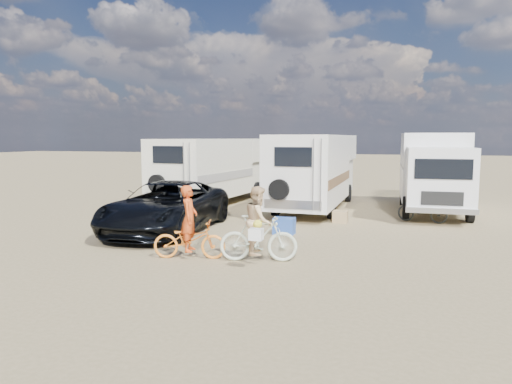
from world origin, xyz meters
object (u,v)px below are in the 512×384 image
(bike_man, at_px, (190,240))
(bike_woman, at_px, (258,238))
(dark_suv, at_px, (166,207))
(bike_parked, at_px, (422,210))
(rider_man, at_px, (189,226))
(rv_left, at_px, (215,171))
(crate, at_px, (340,217))
(cooler, at_px, (284,226))
(box_truck, at_px, (434,173))
(rider_woman, at_px, (258,228))
(rv_main, at_px, (316,172))

(bike_man, distance_m, bike_woman, 1.62)
(dark_suv, distance_m, bike_parked, 8.36)
(bike_parked, bearing_deg, dark_suv, 132.25)
(rider_man, distance_m, bike_parked, 8.54)
(rv_left, distance_m, crate, 6.67)
(rv_left, distance_m, bike_man, 9.50)
(rv_left, height_order, bike_man, rv_left)
(bike_woman, xyz_separation_m, cooler, (-0.18, 3.14, -0.29))
(crate, bearing_deg, bike_man, -115.16)
(box_truck, relative_size, dark_suv, 1.11)
(box_truck, xyz_separation_m, rider_woman, (-4.17, -8.59, -0.71))
(bike_woman, bearing_deg, box_truck, -39.59)
(dark_suv, height_order, bike_woman, dark_suv)
(rider_woman, bearing_deg, rv_left, 14.27)
(bike_man, distance_m, cooler, 3.66)
(rv_left, height_order, bike_parked, rv_left)
(rider_man, bearing_deg, bike_woman, -95.56)
(bike_man, xyz_separation_m, bike_parked, (5.34, 6.65, -0.02))
(dark_suv, bearing_deg, cooler, 6.60)
(rv_main, height_order, bike_man, rv_main)
(box_truck, height_order, rider_man, box_truck)
(bike_parked, xyz_separation_m, crate, (-2.60, -0.83, -0.23))
(crate, bearing_deg, rv_left, 151.45)
(bike_man, bearing_deg, rider_man, -0.00)
(rider_man, distance_m, crate, 6.46)
(bike_parked, bearing_deg, rider_man, 155.67)
(box_truck, distance_m, crate, 4.46)
(bike_man, xyz_separation_m, rider_woman, (1.61, 0.23, 0.33))
(cooler, xyz_separation_m, crate, (1.31, 2.45, -0.05))
(bike_man, distance_m, rider_man, 0.32)
(dark_suv, xyz_separation_m, bike_woman, (3.66, -2.52, -0.21))
(rv_left, distance_m, rider_man, 9.47)
(bike_man, distance_m, bike_parked, 8.53)
(box_truck, bearing_deg, bike_woman, -117.73)
(rider_woman, bearing_deg, box_truck, -39.59)
(box_truck, height_order, bike_woman, box_truck)
(bike_man, bearing_deg, dark_suv, 23.18)
(box_truck, distance_m, rider_woman, 9.57)
(box_truck, bearing_deg, cooler, -130.46)
(bike_parked, bearing_deg, rv_left, 89.01)
(rider_woman, height_order, cooler, rider_woman)
(box_truck, bearing_deg, rv_main, 179.08)
(box_truck, bearing_deg, rider_man, -125.06)
(dark_suv, height_order, bike_man, dark_suv)
(rv_main, bearing_deg, bike_woman, -87.72)
(box_truck, bearing_deg, rider_woman, -117.73)
(bike_man, xyz_separation_m, cooler, (1.43, 3.37, -0.20))
(rv_left, xyz_separation_m, bike_parked, (8.37, -2.30, -0.95))
(rider_woman, bearing_deg, bike_man, 84.33)
(rider_woman, bearing_deg, rv_main, -12.17)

